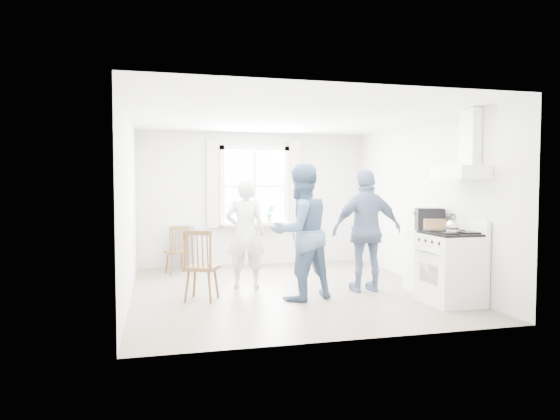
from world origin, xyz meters
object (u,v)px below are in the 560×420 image
object	(u,v)px
gas_stove	(451,267)
person_left	(246,233)
person_mid	(301,232)
stereo_stack	(429,220)
person_right	(367,230)
windsor_chair_a	(178,245)
low_cabinet	(428,262)
windsor_chair_b	(199,258)

from	to	relation	value
gas_stove	person_left	size ratio (longest dim) A/B	0.67
gas_stove	person_mid	world-z (taller)	person_mid
stereo_stack	person_right	bearing A→B (deg)	162.65
gas_stove	person_right	size ratio (longest dim) A/B	0.62
stereo_stack	person_left	world-z (taller)	person_left
gas_stove	windsor_chair_a	distance (m)	4.56
stereo_stack	person_mid	distance (m)	1.97
low_cabinet	person_mid	size ratio (longest dim) A/B	0.48
low_cabinet	stereo_stack	size ratio (longest dim) A/B	1.91
gas_stove	stereo_stack	xyz separation A→B (m)	(0.09, 0.69, 0.59)
low_cabinet	windsor_chair_b	size ratio (longest dim) A/B	0.91
windsor_chair_a	person_mid	xyz separation A→B (m)	(1.56, -2.29, 0.41)
person_left	person_right	size ratio (longest dim) A/B	0.92
windsor_chair_a	gas_stove	bearing A→B (deg)	-41.10
person_mid	stereo_stack	bearing A→B (deg)	161.38
person_left	person_right	xyz separation A→B (m)	(1.69, -0.70, 0.07)
person_mid	gas_stove	bearing A→B (deg)	141.09
person_left	person_mid	world-z (taller)	person_mid
gas_stove	low_cabinet	size ratio (longest dim) A/B	1.24
gas_stove	stereo_stack	world-z (taller)	stereo_stack
windsor_chair_a	low_cabinet	bearing A→B (deg)	-33.23
windsor_chair_a	person_left	world-z (taller)	person_left
low_cabinet	person_right	size ratio (longest dim) A/B	0.50
person_left	stereo_stack	bearing A→B (deg)	170.81
windsor_chair_a	person_right	world-z (taller)	person_right
person_right	person_mid	bearing A→B (deg)	14.65
person_mid	person_right	bearing A→B (deg)	175.07
windsor_chair_b	person_left	xyz separation A→B (m)	(0.77, 0.77, 0.24)
stereo_stack	windsor_chair_a	bearing A→B (deg)	146.83
gas_stove	person_mid	bearing A→B (deg)	159.47
windsor_chair_a	person_right	distance (m)	3.36
person_left	low_cabinet	bearing A→B (deg)	170.80
windsor_chair_b	low_cabinet	bearing A→B (deg)	-3.27
stereo_stack	windsor_chair_a	world-z (taller)	stereo_stack
stereo_stack	windsor_chair_b	xyz separation A→B (m)	(-3.33, 0.20, -0.47)
stereo_stack	person_mid	world-z (taller)	person_mid
windsor_chair_b	person_mid	xyz separation A→B (m)	(1.37, -0.19, 0.33)
low_cabinet	person_right	distance (m)	1.00
person_mid	person_right	distance (m)	1.13
gas_stove	low_cabinet	world-z (taller)	gas_stove
windsor_chair_a	person_left	bearing A→B (deg)	-54.31
low_cabinet	stereo_stack	world-z (taller)	stereo_stack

